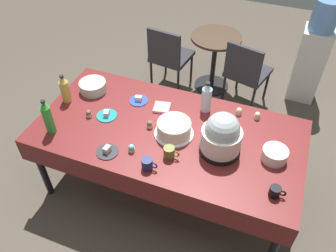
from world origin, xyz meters
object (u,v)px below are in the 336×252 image
object	(u,v)px
potluck_table	(168,136)
glass_salad_bowl	(93,86)
cupcake_cocoa	(239,111)
soda_bottle_ginger_ale	(65,89)
cupcake_berry	(89,114)
dessert_plate_cobalt	(139,100)
round_cafe_table	(215,53)
coffee_mug_olive	(169,152)
cupcake_lemon	(257,116)
coffee_mug_navy	(148,164)
cupcake_vanilla	(150,124)
ceramic_snack_bowl	(275,155)
maroon_chair_left	(169,54)
cupcake_rose	(47,116)
coffee_mug_black	(275,191)
frosted_layer_cake	(174,128)
soda_bottle_water	(207,98)
cupcake_mint	(131,148)
dessert_plate_teal	(107,115)
soda_bottle_lime_soda	(48,117)
slow_cooker	(222,136)
water_cooler	(312,54)
maroon_chair_right	(246,70)

from	to	relation	value
potluck_table	glass_salad_bowl	distance (m)	0.88
cupcake_cocoa	soda_bottle_ginger_ale	size ratio (longest dim) A/B	0.25
soda_bottle_ginger_ale	cupcake_berry	bearing A→B (deg)	-22.11
dessert_plate_cobalt	round_cafe_table	size ratio (longest dim) A/B	0.23
glass_salad_bowl	coffee_mug_olive	size ratio (longest dim) A/B	1.96
cupcake_lemon	coffee_mug_navy	xyz separation A→B (m)	(-0.65, -0.83, 0.01)
dessert_plate_cobalt	cupcake_vanilla	distance (m)	0.36
ceramic_snack_bowl	maroon_chair_left	bearing A→B (deg)	133.73
cupcake_rose	coffee_mug_black	distance (m)	1.92
ceramic_snack_bowl	coffee_mug_navy	size ratio (longest dim) A/B	1.55
cupcake_berry	maroon_chair_left	bearing A→B (deg)	85.12
frosted_layer_cake	coffee_mug_black	distance (m)	0.90
cupcake_rose	cupcake_vanilla	size ratio (longest dim) A/B	1.00
cupcake_cocoa	soda_bottle_water	xyz separation A→B (m)	(-0.28, -0.05, 0.10)
frosted_layer_cake	cupcake_mint	bearing A→B (deg)	-129.05
dessert_plate_teal	cupcake_lemon	bearing A→B (deg)	19.69
glass_salad_bowl	coffee_mug_navy	distance (m)	1.08
frosted_layer_cake	maroon_chair_left	world-z (taller)	frosted_layer_cake
frosted_layer_cake	cupcake_rose	distance (m)	1.09
cupcake_berry	soda_bottle_water	xyz separation A→B (m)	(0.90, 0.44, 0.10)
cupcake_cocoa	soda_bottle_lime_soda	xyz separation A→B (m)	(-1.38, -0.76, 0.12)
potluck_table	soda_bottle_ginger_ale	size ratio (longest dim) A/B	8.09
cupcake_vanilla	cupcake_cocoa	size ratio (longest dim) A/B	1.00
slow_cooker	cupcake_cocoa	bearing A→B (deg)	84.54
cupcake_mint	dessert_plate_teal	bearing A→B (deg)	142.18
cupcake_berry	maroon_chair_left	distance (m)	1.59
soda_bottle_water	round_cafe_table	bearing A→B (deg)	101.05
cupcake_vanilla	coffee_mug_olive	size ratio (longest dim) A/B	0.53
cupcake_mint	coffee_mug_olive	distance (m)	0.30
cupcake_cocoa	coffee_mug_olive	bearing A→B (deg)	-119.82
slow_cooker	cupcake_mint	size ratio (longest dim) A/B	5.34
dessert_plate_cobalt	coffee_mug_black	size ratio (longest dim) A/B	1.45
glass_salad_bowl	soda_bottle_water	distance (m)	1.06
ceramic_snack_bowl	cupcake_rose	world-z (taller)	ceramic_snack_bowl
cupcake_mint	maroon_chair_left	distance (m)	1.86
ceramic_snack_bowl	cupcake_rose	size ratio (longest dim) A/B	2.85
cupcake_berry	water_cooler	world-z (taller)	water_cooler
water_cooler	cupcake_rose	bearing A→B (deg)	-133.45
dessert_plate_cobalt	cupcake_mint	world-z (taller)	cupcake_mint
glass_salad_bowl	cupcake_berry	distance (m)	0.36
cupcake_vanilla	maroon_chair_left	distance (m)	1.58
soda_bottle_ginger_ale	cupcake_mint	bearing A→B (deg)	-23.47
cupcake_berry	potluck_table	bearing A→B (deg)	6.91
cupcake_rose	soda_bottle_lime_soda	world-z (taller)	soda_bottle_lime_soda
potluck_table	ceramic_snack_bowl	world-z (taller)	ceramic_snack_bowl
ceramic_snack_bowl	potluck_table	bearing A→B (deg)	-179.98
dessert_plate_cobalt	round_cafe_table	distance (m)	1.50
cupcake_cocoa	water_cooler	world-z (taller)	water_cooler
cupcake_berry	coffee_mug_navy	xyz separation A→B (m)	(0.70, -0.34, 0.01)
maroon_chair_right	soda_bottle_water	bearing A→B (deg)	-98.57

